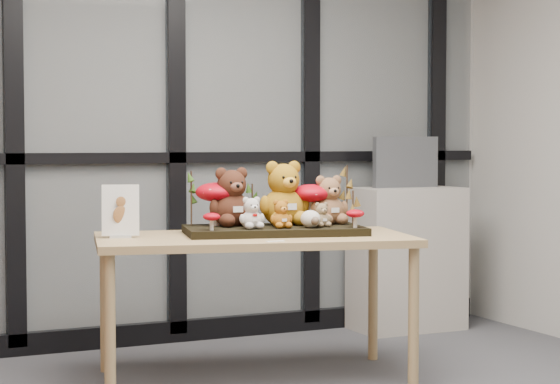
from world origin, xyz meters
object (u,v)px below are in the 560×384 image
bear_beige_small (322,213)px  mushroom_front_left (212,221)px  diorama_tray (274,230)px  mushroom_back_left (217,202)px  mushroom_back_right (311,202)px  monitor (406,162)px  bear_small_yellow (281,212)px  cabinet (407,259)px  bear_tan_back (329,197)px  bear_white_bow (251,211)px  plush_cream_hedgehog (311,218)px  display_table (254,250)px  bear_pooh_yellow (283,190)px  sign_holder (121,214)px  mushroom_front_right (355,218)px  bear_brown_medium (231,194)px

bear_beige_small → mushroom_front_left: bear_beige_small is taller
diorama_tray → mushroom_back_left: mushroom_back_left is taller
mushroom_back_right → monitor: monitor is taller
bear_small_yellow → cabinet: size_ratio=0.17×
diorama_tray → bear_small_yellow: (-0.01, -0.10, 0.09)m
bear_small_yellow → monitor: bearing=48.8°
cabinet → bear_tan_back: bearing=-141.0°
bear_white_bow → plush_cream_hedgehog: size_ratio=1.78×
bear_tan_back → mushroom_front_left: bearing=-159.8°
display_table → mushroom_back_right: 0.41m
bear_pooh_yellow → mushroom_back_right: (0.15, -0.01, -0.06)m
diorama_tray → monitor: bearing=46.0°
mushroom_back_right → sign_holder: size_ratio=0.88×
diorama_tray → mushroom_front_right: 0.40m
bear_pooh_yellow → mushroom_back_left: bear_pooh_yellow is taller
plush_cream_hedgehog → sign_holder: size_ratio=0.38×
mushroom_front_left → sign_holder: bearing=152.2°
bear_pooh_yellow → plush_cream_hedgehog: (0.05, -0.20, -0.13)m
bear_pooh_yellow → diorama_tray: bearing=-129.1°
sign_holder → bear_white_bow: bearing=-1.8°
mushroom_back_left → bear_pooh_yellow: bearing=-19.7°
mushroom_back_right → monitor: (1.02, 0.74, 0.17)m
mushroom_back_left → bear_white_bow: bearing=-71.4°
mushroom_front_right → monitor: 1.39m
plush_cream_hedgehog → mushroom_back_right: size_ratio=0.43×
bear_white_bow → mushroom_front_right: 0.50m
bear_small_yellow → cabinet: 1.57m
mushroom_front_right → bear_pooh_yellow: bearing=131.7°
bear_brown_medium → bear_small_yellow: 0.28m
bear_beige_small → mushroom_back_left: mushroom_back_left is taller
bear_pooh_yellow → bear_small_yellow: bearing=-105.5°
bear_small_yellow → sign_holder: bearing=175.6°
diorama_tray → mushroom_front_left: (-0.35, -0.06, 0.06)m
bear_white_bow → mushroom_front_left: 0.20m
mushroom_back_right → mushroom_front_left: size_ratio=2.43×
display_table → plush_cream_hedgehog: 0.31m
bear_tan_back → mushroom_back_left: bear_tan_back is taller
bear_brown_medium → cabinet: size_ratio=0.36×
bear_pooh_yellow → mushroom_back_left: 0.33m
mushroom_front_left → mushroom_front_right: mushroom_front_right is taller
bear_small_yellow → mushroom_front_left: size_ratio=1.66×
mushroom_front_right → cabinet: bearing=47.3°
bear_brown_medium → plush_cream_hedgehog: bear_brown_medium is taller
mushroom_back_left → bear_beige_small: bearing=-33.9°
bear_beige_small → mushroom_back_right: size_ratio=0.60×
display_table → bear_white_bow: bear_white_bow is taller
sign_holder → monitor: 2.08m
bear_brown_medium → monitor: size_ratio=0.72×
bear_brown_medium → mushroom_back_left: 0.09m
mushroom_back_left → monitor: monitor is taller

